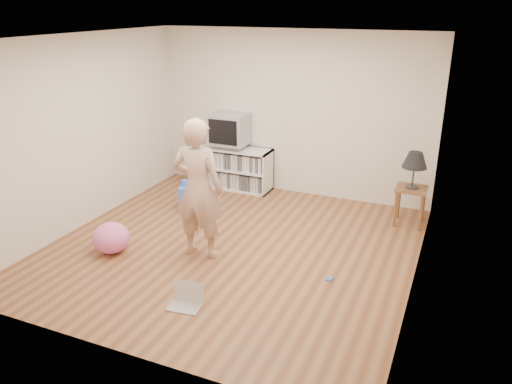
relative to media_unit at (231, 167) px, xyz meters
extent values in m
plane|color=brown|center=(0.99, -2.04, -0.35)|extent=(4.50, 4.50, 0.00)
cube|color=silver|center=(0.99, 0.21, 0.95)|extent=(4.50, 0.02, 2.60)
cube|color=silver|center=(0.99, -4.29, 0.95)|extent=(4.50, 0.02, 2.60)
cube|color=silver|center=(-1.26, -2.04, 0.95)|extent=(0.02, 4.50, 2.60)
cube|color=silver|center=(3.24, -2.04, 0.95)|extent=(0.02, 4.50, 2.60)
cube|color=white|center=(0.99, -2.04, 2.25)|extent=(4.50, 4.50, 0.01)
cube|color=white|center=(0.00, 0.19, 0.00)|extent=(1.40, 0.03, 0.70)
cube|color=white|center=(-0.69, -0.02, 0.00)|extent=(0.03, 0.45, 0.70)
cube|color=white|center=(0.68, -0.02, 0.00)|extent=(0.03, 0.45, 0.70)
cube|color=white|center=(0.00, -0.02, -0.33)|extent=(1.40, 0.45, 0.03)
cube|color=white|center=(0.00, -0.02, 0.00)|extent=(1.34, 0.45, 0.03)
cube|color=white|center=(0.00, -0.02, 0.33)|extent=(1.40, 0.45, 0.03)
cube|color=silver|center=(0.00, -0.02, 0.00)|extent=(1.26, 0.36, 0.64)
cube|color=gray|center=(0.00, -0.02, 0.39)|extent=(0.45, 0.35, 0.07)
cube|color=#99999D|center=(0.00, -0.02, 0.67)|extent=(0.60, 0.52, 0.50)
cube|color=black|center=(0.00, -0.28, 0.67)|extent=(0.50, 0.01, 0.40)
cylinder|color=brown|center=(2.81, -0.56, -0.09)|extent=(0.04, 0.04, 0.52)
cylinder|color=brown|center=(3.15, -0.56, -0.09)|extent=(0.04, 0.04, 0.52)
cylinder|color=brown|center=(2.81, -0.22, -0.09)|extent=(0.04, 0.04, 0.52)
cylinder|color=brown|center=(3.15, -0.22, -0.09)|extent=(0.04, 0.04, 0.52)
cube|color=brown|center=(2.98, -0.39, 0.19)|extent=(0.42, 0.42, 0.03)
cylinder|color=#333333|center=(2.98, -0.39, 0.21)|extent=(0.18, 0.18, 0.02)
cylinder|color=#333333|center=(2.98, -0.39, 0.39)|extent=(0.02, 0.02, 0.32)
imported|color=tan|center=(0.72, -2.35, 0.52)|extent=(0.66, 0.45, 1.74)
cube|color=silver|center=(1.13, -3.45, -0.34)|extent=(0.36, 0.27, 0.02)
cube|color=silver|center=(1.11, -3.33, -0.23)|extent=(0.34, 0.11, 0.22)
cube|color=black|center=(1.11, -3.33, -0.23)|extent=(0.30, 0.09, 0.18)
cube|color=#4166AE|center=(2.37, -2.32, -0.34)|extent=(0.08, 0.10, 0.02)
cube|color=blue|center=(-0.08, -1.13, -0.16)|extent=(0.49, 0.45, 0.39)
cylinder|color=blue|center=(-0.20, -1.17, 0.08)|extent=(0.10, 0.10, 0.09)
cylinder|color=blue|center=(0.04, -1.08, 0.08)|extent=(0.10, 0.10, 0.09)
sphere|color=black|center=(-0.09, -1.31, -0.11)|extent=(0.06, 0.06, 0.06)
sphere|color=black|center=(0.05, -1.25, -0.11)|extent=(0.06, 0.06, 0.06)
ellipsoid|color=pink|center=(-0.35, -2.74, -0.15)|extent=(0.59, 0.59, 0.39)
camera|label=1|loc=(3.54, -7.21, 2.62)|focal=35.00mm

